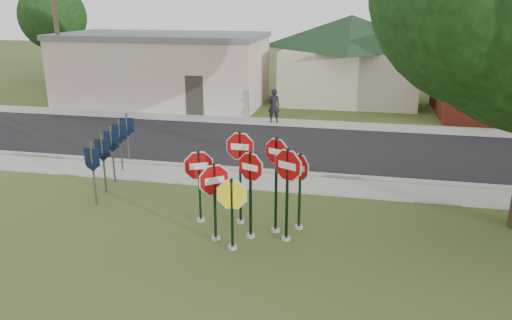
% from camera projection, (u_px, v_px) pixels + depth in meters
% --- Properties ---
extents(ground, '(120.00, 120.00, 0.00)m').
position_uv_depth(ground, '(231.00, 260.00, 12.27)').
color(ground, '#35491B').
rests_on(ground, ground).
extents(sidewalk_near, '(60.00, 1.60, 0.06)m').
position_uv_depth(sidewalk_near, '(271.00, 182.00, 17.38)').
color(sidewalk_near, gray).
rests_on(sidewalk_near, ground).
extents(road, '(60.00, 7.00, 0.04)m').
position_uv_depth(road, '(290.00, 147.00, 21.57)').
color(road, black).
rests_on(road, ground).
extents(sidewalk_far, '(60.00, 1.60, 0.06)m').
position_uv_depth(sidewalk_far, '(302.00, 124.00, 25.57)').
color(sidewalk_far, gray).
rests_on(sidewalk_far, ground).
extents(curb, '(60.00, 0.20, 0.14)m').
position_uv_depth(curb, '(276.00, 172.00, 18.29)').
color(curb, gray).
rests_on(curb, ground).
extents(stop_sign_center, '(0.98, 0.39, 2.51)m').
position_uv_depth(stop_sign_center, '(250.00, 183.00, 12.97)').
color(stop_sign_center, '#9A9891').
rests_on(stop_sign_center, ground).
extents(stop_sign_yellow, '(1.08, 0.24, 2.02)m').
position_uv_depth(stop_sign_yellow, '(232.00, 206.00, 12.45)').
color(stop_sign_yellow, '#9A9891').
rests_on(stop_sign_yellow, ground).
extents(stop_sign_left, '(0.90, 0.73, 2.26)m').
position_uv_depth(stop_sign_left, '(215.00, 192.00, 12.87)').
color(stop_sign_left, '#9A9891').
rests_on(stop_sign_left, ground).
extents(stop_sign_right, '(1.03, 0.52, 2.67)m').
position_uv_depth(stop_sign_right, '(287.00, 181.00, 12.77)').
color(stop_sign_right, '#9A9891').
rests_on(stop_sign_right, ground).
extents(stop_sign_back_right, '(0.90, 0.41, 2.79)m').
position_uv_depth(stop_sign_back_right, '(276.00, 172.00, 13.24)').
color(stop_sign_back_right, '#9A9891').
rests_on(stop_sign_back_right, ground).
extents(stop_sign_back_left, '(1.08, 0.24, 2.81)m').
position_uv_depth(stop_sign_back_left, '(240.00, 164.00, 13.76)').
color(stop_sign_back_left, '#9A9891').
rests_on(stop_sign_back_left, ground).
extents(stop_sign_far_right, '(0.67, 0.76, 2.31)m').
position_uv_depth(stop_sign_far_right, '(300.00, 182.00, 13.52)').
color(stop_sign_far_right, '#9A9891').
rests_on(stop_sign_far_right, ground).
extents(stop_sign_far_left, '(1.04, 0.52, 2.26)m').
position_uv_depth(stop_sign_far_left, '(199.00, 176.00, 13.98)').
color(stop_sign_far_left, '#9A9891').
rests_on(stop_sign_far_left, ground).
extents(route_sign_row, '(1.43, 4.63, 2.00)m').
position_uv_depth(route_sign_row, '(112.00, 148.00, 17.15)').
color(route_sign_row, '#59595E').
rests_on(route_sign_row, ground).
extents(building_stucco, '(12.20, 6.20, 4.20)m').
position_uv_depth(building_stucco, '(163.00, 68.00, 30.15)').
color(building_stucco, silver).
rests_on(building_stucco, ground).
extents(building_house, '(11.60, 11.60, 6.20)m').
position_uv_depth(building_house, '(351.00, 41.00, 31.22)').
color(building_house, beige).
rests_on(building_house, ground).
extents(utility_pole_near, '(2.20, 0.26, 9.50)m').
position_uv_depth(utility_pole_near, '(56.00, 21.00, 27.67)').
color(utility_pole_near, '#4B4032').
rests_on(utility_pole_near, ground).
extents(bg_tree_left, '(4.90, 4.90, 7.35)m').
position_uv_depth(bg_tree_left, '(53.00, 17.00, 37.08)').
color(bg_tree_left, black).
rests_on(bg_tree_left, ground).
extents(pedestrian, '(0.74, 0.60, 1.74)m').
position_uv_depth(pedestrian, '(274.00, 106.00, 25.44)').
color(pedestrian, black).
rests_on(pedestrian, sidewalk_far).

